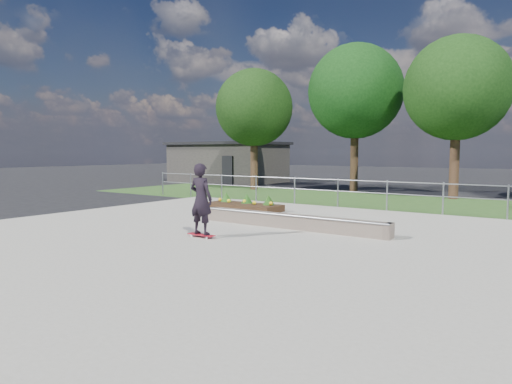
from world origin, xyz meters
TOP-DOWN VIEW (x-y plane):
  - ground at (0.00, 0.00)m, footprint 120.00×120.00m
  - grass_verge at (0.00, 11.00)m, footprint 30.00×8.00m
  - concrete_slab at (0.00, 0.00)m, footprint 15.00×15.00m
  - fence at (0.00, 7.50)m, footprint 20.06×0.06m
  - building at (-14.00, 18.00)m, footprint 8.40×5.40m
  - tree_far_left at (-8.00, 13.00)m, footprint 4.55×4.55m
  - tree_mid_left at (-2.50, 15.00)m, footprint 5.25×5.25m
  - tree_mid_right at (3.00, 14.00)m, footprint 4.90×4.90m
  - grind_ledge at (1.05, 1.96)m, footprint 6.00×0.44m
  - planter_bed at (-2.48, 4.51)m, footprint 3.00×1.20m
  - skateboarder at (-0.06, -0.58)m, footprint 0.80×0.46m

SIDE VIEW (x-z plane):
  - ground at x=0.00m, z-range 0.00..0.00m
  - grass_verge at x=0.00m, z-range 0.00..0.02m
  - concrete_slab at x=0.00m, z-range 0.00..0.06m
  - planter_bed at x=-2.48m, z-range -0.06..0.55m
  - grind_ledge at x=1.05m, z-range 0.05..0.48m
  - fence at x=0.00m, z-range 0.17..1.37m
  - skateboarder at x=-0.06m, z-range 0.09..2.00m
  - building at x=-14.00m, z-range 0.01..3.01m
  - tree_far_left at x=-8.00m, z-range 1.28..8.43m
  - tree_mid_right at x=3.00m, z-range 1.38..9.08m
  - tree_mid_left at x=-2.50m, z-range 1.48..9.73m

